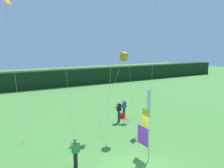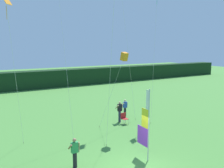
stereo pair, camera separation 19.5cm
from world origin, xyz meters
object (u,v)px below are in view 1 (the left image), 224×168
kite_orange_diamond_3 (7,13)px  person_mid_field (75,152)px  folding_chair (123,118)px  kite_cyan_diamond_4 (156,3)px  person_near_banner (119,111)px  person_far_left (124,107)px  banner_flag (146,125)px  kite_orange_box_2 (124,57)px

kite_orange_diamond_3 → person_mid_field: bearing=-50.5°
person_mid_field → folding_chair: (6.15, 4.70, -0.35)m
kite_cyan_diamond_4 → person_near_banner: bearing=-176.7°
person_far_left → kite_orange_diamond_3: size_ratio=0.17×
person_mid_field → banner_flag: bearing=-15.7°
person_mid_field → person_near_banner: bearing=41.0°
folding_chair → kite_orange_box_2: size_ratio=0.15×
kite_orange_box_2 → person_mid_field: bearing=-147.5°
banner_flag → person_far_left: bearing=64.5°
banner_flag → folding_chair: size_ratio=4.59×
folding_chair → kite_cyan_diamond_4: size_ratio=0.08×
person_mid_field → kite_orange_box_2: (5.20, 3.32, 4.71)m
kite_orange_box_2 → kite_orange_diamond_3: bearing=-177.5°
folding_chair → kite_cyan_diamond_4: 10.35m
person_near_banner → person_mid_field: 8.06m
kite_orange_box_2 → person_near_banner: bearing=66.0°
person_near_banner → kite_orange_diamond_3: (-8.53, -2.31, 7.12)m
kite_orange_box_2 → kite_cyan_diamond_4: size_ratio=0.52×
kite_orange_diamond_3 → kite_cyan_diamond_4: 12.83m
kite_orange_box_2 → kite_cyan_diamond_4: (4.77, 2.20, 4.53)m
banner_flag → kite_cyan_diamond_4: (6.17, 6.58, 8.14)m
banner_flag → kite_orange_diamond_3: kite_orange_diamond_3 is taller
person_far_left → kite_cyan_diamond_4: size_ratio=0.14×
kite_cyan_diamond_4 → person_far_left: bearing=160.9°
person_near_banner → person_far_left: size_ratio=1.13×
person_far_left → kite_orange_diamond_3: (-9.80, -3.44, 7.23)m
person_far_left → banner_flag: bearing=-115.5°
person_near_banner → person_mid_field: bearing=-139.0°
kite_orange_box_2 → person_far_left: bearing=55.2°
person_near_banner → kite_orange_box_2: bearing=-114.0°
banner_flag → person_mid_field: size_ratio=2.53×
person_far_left → kite_cyan_diamond_4: (2.61, -0.90, 9.26)m
person_far_left → kite_orange_box_2: kite_orange_box_2 is taller
person_far_left → kite_cyan_diamond_4: bearing=-19.1°
kite_orange_box_2 → banner_flag: bearing=-107.8°
person_near_banner → folding_chair: person_near_banner is taller
person_near_banner → person_mid_field: size_ratio=1.09×
banner_flag → person_near_banner: size_ratio=2.32×
kite_orange_diamond_3 → kite_cyan_diamond_4: (12.42, 2.54, 2.03)m
person_far_left → kite_orange_diamond_3: bearing=-160.7°
person_mid_field → kite_cyan_diamond_4: (9.97, 5.51, 9.23)m
person_far_left → person_mid_field: bearing=-138.9°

